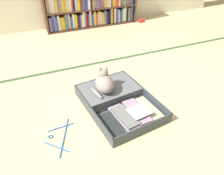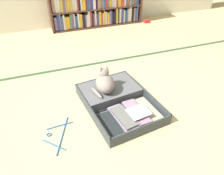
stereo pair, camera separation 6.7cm
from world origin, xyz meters
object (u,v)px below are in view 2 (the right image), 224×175
at_px(black_cat, 105,82).
at_px(clothes_hanger, 58,135).
at_px(bookshelf, 96,0).
at_px(open_suitcase, 116,99).
at_px(small_red_pouch, 147,21).

bearing_deg(black_cat, clothes_hanger, -146.96).
relative_size(bookshelf, black_cat, 5.99).
xyz_separation_m(black_cat, clothes_hanger, (-0.52, -0.34, -0.19)).
relative_size(bookshelf, clothes_hanger, 4.13).
bearing_deg(black_cat, open_suitcase, -56.10).
bearing_deg(bookshelf, open_suitcase, -101.94).
bearing_deg(black_cat, bookshelf, 75.41).
relative_size(open_suitcase, small_red_pouch, 8.67).
distance_m(open_suitcase, small_red_pouch, 2.38).
bearing_deg(bookshelf, black_cat, -104.59).
distance_m(bookshelf, black_cat, 2.09).
bearing_deg(open_suitcase, bookshelf, 78.06).
bearing_deg(clothes_hanger, bookshelf, 66.08).
relative_size(bookshelf, small_red_pouch, 15.95).
distance_m(bookshelf, small_red_pouch, 1.00).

